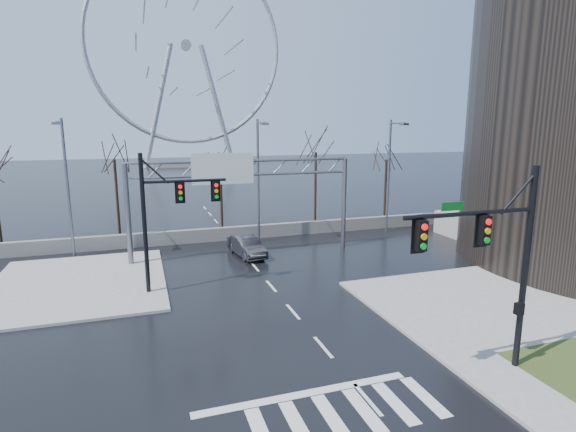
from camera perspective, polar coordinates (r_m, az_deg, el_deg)
name	(u,v)px	position (r m, az deg, el deg)	size (l,w,h in m)	color
ground	(323,347)	(20.30, 4.48, -16.27)	(260.00, 260.00, 0.00)	black
sidewalk_right_ext	(479,301)	(26.89, 23.08, -9.92)	(12.00, 10.00, 0.15)	gray
sidewalk_far	(79,283)	(30.27, -25.05, -7.73)	(10.00, 12.00, 0.15)	gray
barrier_wall	(231,233)	(38.26, -7.19, -2.19)	(52.00, 0.50, 1.10)	slate
signal_mast_near	(499,253)	(18.08, 25.20, -4.24)	(5.52, 0.41, 8.00)	black
signal_mast_far	(165,210)	(25.94, -15.36, 0.77)	(4.72, 0.41, 8.00)	black
sign_gantry	(239,186)	(32.49, -6.29, 3.76)	(16.36, 0.40, 7.60)	slate
streetlight_left	(66,178)	(35.23, -26.36, 4.40)	(0.50, 2.55, 10.00)	slate
streetlight_mid	(259,171)	(36.06, -3.69, 5.67)	(0.50, 2.55, 10.00)	slate
streetlight_right	(391,167)	(40.78, 12.94, 6.05)	(0.50, 2.55, 10.00)	slate
tree_left	(115,169)	(40.24, -21.13, 5.64)	(3.75, 3.75, 7.50)	black
tree_center	(221,174)	(41.87, -8.56, 5.35)	(3.25, 3.25, 6.50)	black
tree_right	(316,161)	(43.29, 3.53, 7.03)	(3.90, 3.90, 7.80)	black
tree_far_right	(386,166)	(47.34, 12.37, 6.17)	(3.40, 3.40, 6.80)	black
ferris_wheel	(186,54)	(113.46, -12.80, 19.44)	(45.00, 6.00, 50.91)	gray
car	(247,246)	(33.31, -5.27, -3.85)	(1.54, 4.43, 1.46)	black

